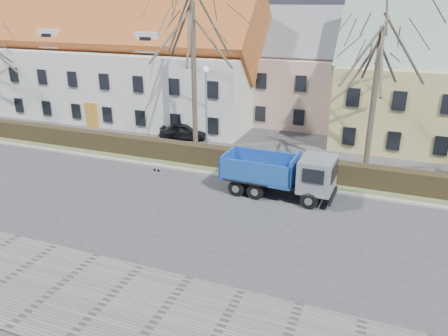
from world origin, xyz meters
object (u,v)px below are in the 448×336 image
at_px(streetlight, 206,114).
at_px(parked_car_a, 184,131).
at_px(dump_truck, 274,173).
at_px(cart_frame, 154,166).

height_order(streetlight, parked_car_a, streetlight).
height_order(dump_truck, parked_car_a, dump_truck).
height_order(dump_truck, streetlight, streetlight).
distance_m(streetlight, cart_frame, 4.96).
bearing_deg(dump_truck, cart_frame, 176.82).
bearing_deg(streetlight, dump_truck, -34.06).
xyz_separation_m(cart_frame, parked_car_a, (-1.32, 7.10, 0.33)).
bearing_deg(streetlight, cart_frame, -125.99).
bearing_deg(cart_frame, streetlight, 54.01).
xyz_separation_m(dump_truck, streetlight, (-5.86, 3.96, 1.93)).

